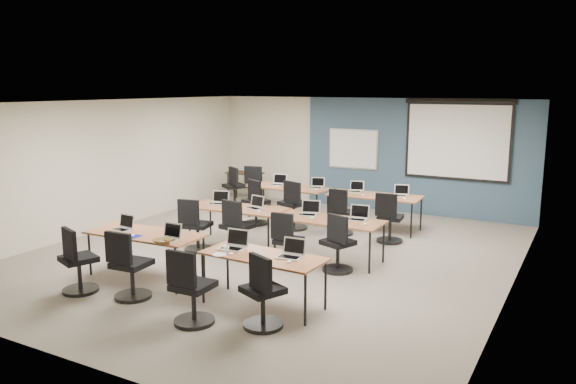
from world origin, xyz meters
The scene contains 58 objects.
floor centered at (0.00, 0.00, 0.00)m, with size 8.00×9.00×0.02m, color #6B6354.
ceiling centered at (0.00, 0.00, 2.70)m, with size 8.00×9.00×0.02m, color white.
wall_back centered at (0.00, 4.50, 1.35)m, with size 8.00×0.04×2.70m, color beige.
wall_front centered at (0.00, -4.50, 1.35)m, with size 8.00×0.04×2.70m, color beige.
wall_left centered at (-4.00, 0.00, 1.35)m, with size 0.04×9.00×2.70m, color beige.
wall_right centered at (4.00, 0.00, 1.35)m, with size 0.04×9.00×2.70m, color beige.
blue_accent_panel centered at (1.25, 4.47, 1.35)m, with size 5.50×0.04×2.70m, color #3D5977.
whiteboard centered at (-0.30, 4.43, 1.45)m, with size 1.28×0.03×0.98m.
projector_screen centered at (2.20, 4.41, 1.89)m, with size 2.40×0.10×1.82m.
training_table_front_left centered at (-1.10, -2.04, 0.69)m, with size 1.88×0.78×0.73m.
training_table_front_right centered at (1.11, -2.14, 0.68)m, with size 1.72×0.72×0.73m.
training_table_mid_left centered at (-0.89, 0.21, 0.69)m, with size 1.88×0.78×0.73m.
training_table_mid_right centered at (1.02, 0.18, 0.69)m, with size 1.88×0.78×0.73m.
training_table_back_left centered at (-1.09, 2.58, 0.69)m, with size 1.85×0.77×0.73m.
training_table_back_right centered at (0.95, 2.60, 0.69)m, with size 1.94×0.81×0.73m.
laptop_0 centered at (-1.53, -2.07, 0.79)m, with size 0.31×0.27×0.24m.
mouse_0 centered at (-1.13, -2.28, 0.74)m, with size 0.06×0.10×0.04m, color white.
task_chair_0 centered at (-1.51, -3.02, 0.41)m, with size 0.55×0.52×1.00m.
laptop_1 centered at (-0.50, -2.17, 0.79)m, with size 0.32×0.27×0.24m.
mouse_1 centered at (-0.39, -2.30, 0.74)m, with size 0.07×0.10×0.04m, color white.
task_chair_1 centered at (-0.68, -2.83, 0.42)m, with size 0.53×0.53×1.01m.
laptop_2 centered at (0.60, -2.07, 0.79)m, with size 0.35×0.29×0.26m.
mouse_2 centered at (0.72, -2.33, 0.74)m, with size 0.06×0.10×0.03m, color white.
task_chair_2 centered at (0.63, -3.10, 0.41)m, with size 0.52×0.52×1.00m.
laptop_3 centered at (1.49, -2.04, 0.79)m, with size 0.32×0.27×0.25m.
mouse_3 centered at (1.58, -2.25, 0.74)m, with size 0.06×0.09×0.03m, color white.
task_chair_3 centered at (1.48, -2.77, 0.41)m, with size 0.54×0.51×0.99m.
laptop_4 centered at (-1.38, 0.29, 0.79)m, with size 0.33×0.28×0.25m.
mouse_4 centered at (-1.16, 0.13, 0.74)m, with size 0.06×0.10×0.04m, color white.
task_chair_4 centered at (-1.33, -0.50, 0.40)m, with size 0.50×0.50×0.98m.
laptop_5 centered at (-0.54, 0.28, 0.79)m, with size 0.31×0.26×0.24m.
mouse_5 centered at (-0.30, 0.04, 0.74)m, with size 0.06×0.10×0.03m, color white.
task_chair_5 centered at (-0.55, -0.34, 0.42)m, with size 0.54×0.54×1.02m.
laptop_6 centered at (0.57, 0.30, 0.79)m, with size 0.33×0.28×0.25m.
mouse_6 centered at (0.75, 0.09, 0.74)m, with size 0.06×0.10×0.03m, color white.
task_chair_6 centered at (0.59, -0.54, 0.39)m, with size 0.47×0.47×0.96m.
laptop_7 centered at (1.47, 0.37, 0.79)m, with size 0.33×0.28×0.25m.
mouse_7 centered at (1.71, 0.11, 0.74)m, with size 0.06×0.10×0.04m, color white.
task_chair_7 centered at (1.42, -0.34, 0.41)m, with size 0.52×0.50×0.99m.
laptop_8 centered at (-1.42, 2.68, 0.79)m, with size 0.33×0.28×0.25m.
mouse_8 centered at (-1.33, 2.48, 0.74)m, with size 0.06×0.10×0.04m, color white.
task_chair_8 centered at (-1.43, 1.71, 0.42)m, with size 0.57×0.53×1.01m.
laptop_9 centered at (-0.48, 2.77, 0.79)m, with size 0.30×0.26×0.23m.
mouse_9 centered at (-0.37, 2.55, 0.74)m, with size 0.06×0.10×0.04m, color white.
task_chair_9 centered at (-0.52, 1.76, 0.44)m, with size 0.60×0.58×1.05m.
laptop_10 centered at (0.46, 2.76, 0.79)m, with size 0.30×0.26×0.23m.
mouse_10 centered at (0.75, 2.45, 0.74)m, with size 0.06×0.09×0.03m, color white.
task_chair_10 centered at (0.53, 1.82, 0.39)m, with size 0.47×0.47×0.96m.
laptop_11 centered at (1.45, 2.77, 0.79)m, with size 0.30×0.26×0.23m.
mouse_11 centered at (1.64, 2.48, 0.74)m, with size 0.06×0.10×0.04m, color white.
task_chair_11 centered at (1.57, 1.75, 0.41)m, with size 0.51×0.51×0.99m.
blue_mousepad centered at (-1.13, -2.28, 0.73)m, with size 0.25×0.21×0.01m, color navy.
snack_bowl centered at (-0.46, -2.37, 0.77)m, with size 0.32×0.32×0.08m, color brown.
snack_plate centered at (0.60, -2.43, 0.74)m, with size 0.19×0.19×0.01m, color white.
coffee_cup centered at (0.63, -2.30, 0.78)m, with size 0.07×0.07×0.07m, color white.
utility_table centered at (-3.09, 3.82, 0.66)m, with size 0.92×0.51×0.75m.
spare_chair_a centered at (-2.40, 3.38, 0.43)m, with size 0.55×0.55×1.03m.
spare_chair_b centered at (-2.88, 3.02, 0.42)m, with size 0.60×0.54×1.02m.
Camera 1 is at (4.93, -8.35, 2.98)m, focal length 35.00 mm.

